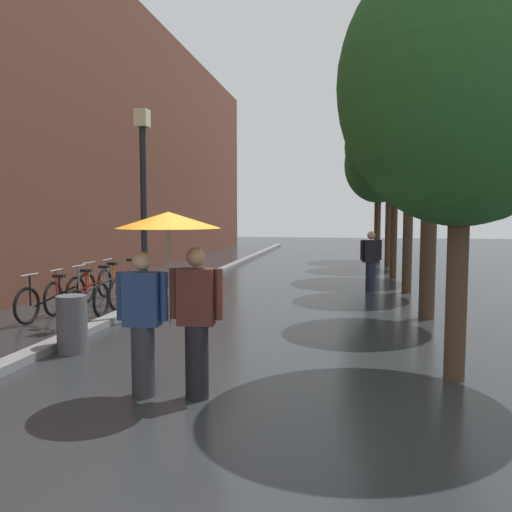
% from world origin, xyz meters
% --- Properties ---
extents(ground_plane, '(80.00, 80.00, 0.00)m').
position_xyz_m(ground_plane, '(0.00, 0.00, 0.00)').
color(ground_plane, '#26282B').
extents(kerb_strip, '(0.30, 36.00, 0.12)m').
position_xyz_m(kerb_strip, '(-3.20, 10.00, 0.06)').
color(kerb_strip, slate).
rests_on(kerb_strip, ground).
extents(street_tree_0, '(2.97, 2.97, 5.28)m').
position_xyz_m(street_tree_0, '(2.53, 1.51, 3.57)').
color(street_tree_0, '#473323').
rests_on(street_tree_0, ground).
extents(street_tree_1, '(2.40, 2.40, 5.29)m').
position_xyz_m(street_tree_1, '(2.75, 5.35, 4.03)').
color(street_tree_1, '#473323').
rests_on(street_tree_1, ground).
extents(street_tree_2, '(2.51, 2.51, 5.80)m').
position_xyz_m(street_tree_2, '(2.73, 8.70, 4.20)').
color(street_tree_2, '#473323').
rests_on(street_tree_2, ground).
extents(street_tree_3, '(3.16, 3.16, 5.78)m').
position_xyz_m(street_tree_3, '(2.64, 11.65, 4.16)').
color(street_tree_3, '#473323').
rests_on(street_tree_3, ground).
extents(street_tree_4, '(2.88, 2.88, 5.85)m').
position_xyz_m(street_tree_4, '(2.72, 15.13, 4.31)').
color(street_tree_4, '#473323').
rests_on(street_tree_4, ground).
extents(street_tree_5, '(2.94, 2.94, 5.87)m').
position_xyz_m(street_tree_5, '(2.47, 18.04, 4.18)').
color(street_tree_5, '#473323').
rests_on(street_tree_5, ground).
extents(parked_bicycle_0, '(1.14, 0.79, 0.96)m').
position_xyz_m(parked_bicycle_0, '(-4.13, 3.40, 0.38)').
color(parked_bicycle_0, black).
rests_on(parked_bicycle_0, ground).
extents(parked_bicycle_1, '(1.10, 0.74, 0.96)m').
position_xyz_m(parked_bicycle_1, '(-4.09, 4.26, 0.38)').
color(parked_bicycle_1, black).
rests_on(parked_bicycle_1, ground).
extents(parked_bicycle_2, '(1.14, 0.80, 0.96)m').
position_xyz_m(parked_bicycle_2, '(-4.08, 5.05, 0.38)').
color(parked_bicycle_2, black).
rests_on(parked_bicycle_2, ground).
extents(parked_bicycle_3, '(1.16, 0.83, 0.96)m').
position_xyz_m(parked_bicycle_3, '(-4.22, 5.74, 0.38)').
color(parked_bicycle_3, black).
rests_on(parked_bicycle_3, ground).
extents(parked_bicycle_4, '(1.08, 0.70, 0.96)m').
position_xyz_m(parked_bicycle_4, '(-4.19, 6.65, 0.38)').
color(parked_bicycle_4, black).
rests_on(parked_bicycle_4, ground).
extents(couple_under_umbrella, '(1.20, 1.15, 2.07)m').
position_xyz_m(couple_under_umbrella, '(-0.73, 0.31, 1.39)').
color(couple_under_umbrella, '#2D2D33').
rests_on(couple_under_umbrella, ground).
extents(street_lamp_post, '(0.24, 0.24, 3.99)m').
position_xyz_m(street_lamp_post, '(-2.60, 4.15, 2.35)').
color(street_lamp_post, black).
rests_on(street_lamp_post, ground).
extents(litter_bin, '(0.44, 0.44, 0.85)m').
position_xyz_m(litter_bin, '(-2.78, 1.81, 0.42)').
color(litter_bin, '#4C4C51').
rests_on(litter_bin, ground).
extents(pedestrian_walking_midground, '(0.56, 0.34, 1.59)m').
position_xyz_m(pedestrian_walking_midground, '(1.81, 8.69, 0.81)').
color(pedestrian_walking_midground, '#1E233D').
rests_on(pedestrian_walking_midground, ground).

